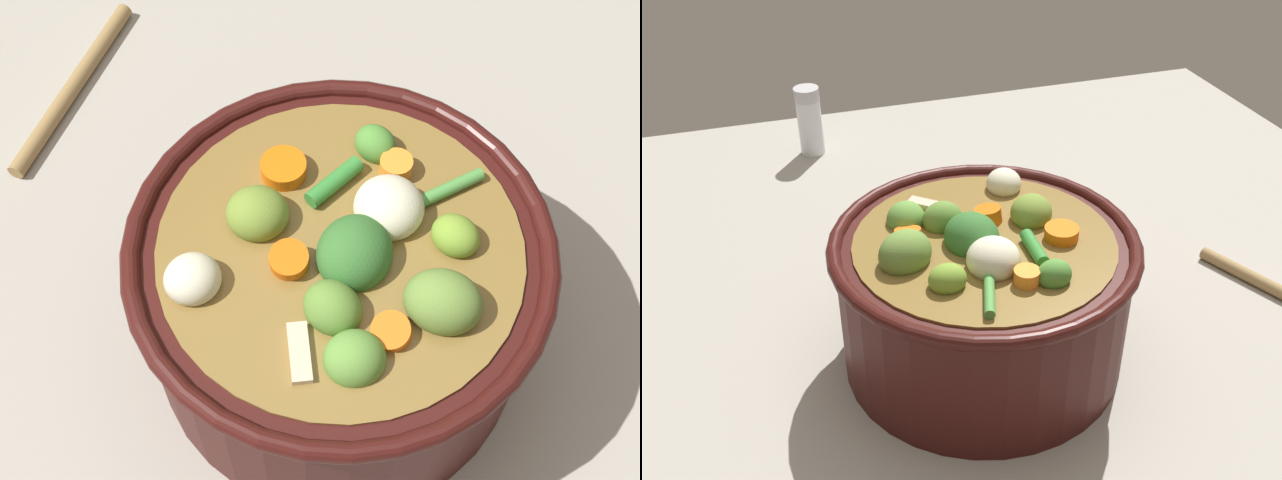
% 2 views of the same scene
% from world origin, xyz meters
% --- Properties ---
extents(ground_plane, '(1.10, 1.10, 0.00)m').
position_xyz_m(ground_plane, '(0.00, 0.00, 0.00)').
color(ground_plane, '#9E998E').
extents(cooking_pot, '(0.25, 0.25, 0.15)m').
position_xyz_m(cooking_pot, '(-0.00, -0.00, 0.07)').
color(cooking_pot, '#38110F').
rests_on(cooking_pot, ground_plane).
extents(salt_shaker, '(0.03, 0.03, 0.09)m').
position_xyz_m(salt_shaker, '(-0.43, -0.09, 0.05)').
color(salt_shaker, silver).
rests_on(salt_shaker, ground_plane).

